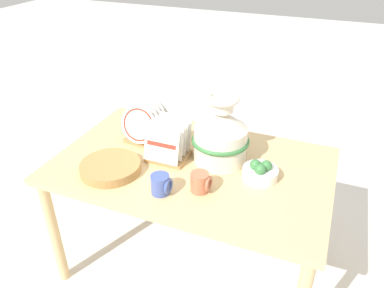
{
  "coord_description": "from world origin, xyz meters",
  "views": [
    {
      "loc": [
        0.59,
        -1.45,
        1.75
      ],
      "look_at": [
        0.0,
        0.0,
        0.82
      ],
      "focal_mm": 35.0,
      "sensor_mm": 36.0,
      "label": 1
    }
  ],
  "objects_px": {
    "ceramic_vase": "(221,134)",
    "mug_terracotta_glaze": "(201,182)",
    "wicker_charger_stack": "(111,167)",
    "mug_cobalt_glaze": "(161,184)",
    "fruit_bowl": "(260,172)",
    "dish_rack_square_plates": "(168,146)",
    "dish_rack_round_plates": "(145,125)"
  },
  "relations": [
    {
      "from": "wicker_charger_stack",
      "to": "ceramic_vase",
      "type": "bearing_deg",
      "value": 32.84
    },
    {
      "from": "ceramic_vase",
      "to": "dish_rack_square_plates",
      "type": "xyz_separation_m",
      "value": [
        -0.25,
        -0.08,
        -0.08
      ]
    },
    {
      "from": "mug_terracotta_glaze",
      "to": "mug_cobalt_glaze",
      "type": "bearing_deg",
      "value": -152.45
    },
    {
      "from": "dish_rack_round_plates",
      "to": "mug_terracotta_glaze",
      "type": "xyz_separation_m",
      "value": [
        0.44,
        -0.31,
        -0.05
      ]
    },
    {
      "from": "dish_rack_round_plates",
      "to": "wicker_charger_stack",
      "type": "relative_size",
      "value": 0.78
    },
    {
      "from": "mug_terracotta_glaze",
      "to": "mug_cobalt_glaze",
      "type": "xyz_separation_m",
      "value": [
        -0.16,
        -0.08,
        0.0
      ]
    },
    {
      "from": "dish_rack_round_plates",
      "to": "mug_cobalt_glaze",
      "type": "distance_m",
      "value": 0.49
    },
    {
      "from": "wicker_charger_stack",
      "to": "fruit_bowl",
      "type": "bearing_deg",
      "value": 17.08
    },
    {
      "from": "fruit_bowl",
      "to": "mug_cobalt_glaze",
      "type": "bearing_deg",
      "value": -144.57
    },
    {
      "from": "wicker_charger_stack",
      "to": "dish_rack_round_plates",
      "type": "bearing_deg",
      "value": 87.46
    },
    {
      "from": "dish_rack_round_plates",
      "to": "dish_rack_square_plates",
      "type": "distance_m",
      "value": 0.22
    },
    {
      "from": "wicker_charger_stack",
      "to": "mug_cobalt_glaze",
      "type": "relative_size",
      "value": 3.17
    },
    {
      "from": "dish_rack_square_plates",
      "to": "mug_terracotta_glaze",
      "type": "distance_m",
      "value": 0.32
    },
    {
      "from": "mug_cobalt_glaze",
      "to": "mug_terracotta_glaze",
      "type": "bearing_deg",
      "value": 27.55
    },
    {
      "from": "mug_cobalt_glaze",
      "to": "fruit_bowl",
      "type": "relative_size",
      "value": 0.55
    },
    {
      "from": "ceramic_vase",
      "to": "dish_rack_square_plates",
      "type": "relative_size",
      "value": 1.72
    },
    {
      "from": "wicker_charger_stack",
      "to": "mug_terracotta_glaze",
      "type": "xyz_separation_m",
      "value": [
        0.46,
        0.02,
        0.02
      ]
    },
    {
      "from": "dish_rack_square_plates",
      "to": "mug_cobalt_glaze",
      "type": "bearing_deg",
      "value": -71.2
    },
    {
      "from": "ceramic_vase",
      "to": "dish_rack_square_plates",
      "type": "distance_m",
      "value": 0.27
    },
    {
      "from": "dish_rack_square_plates",
      "to": "mug_cobalt_glaze",
      "type": "xyz_separation_m",
      "value": [
        0.09,
        -0.28,
        -0.02
      ]
    },
    {
      "from": "wicker_charger_stack",
      "to": "mug_cobalt_glaze",
      "type": "distance_m",
      "value": 0.31
    },
    {
      "from": "ceramic_vase",
      "to": "fruit_bowl",
      "type": "height_order",
      "value": "ceramic_vase"
    },
    {
      "from": "ceramic_vase",
      "to": "wicker_charger_stack",
      "type": "height_order",
      "value": "ceramic_vase"
    },
    {
      "from": "dish_rack_round_plates",
      "to": "ceramic_vase",
      "type": "bearing_deg",
      "value": -4.66
    },
    {
      "from": "wicker_charger_stack",
      "to": "fruit_bowl",
      "type": "xyz_separation_m",
      "value": [
        0.68,
        0.21,
        0.01
      ]
    },
    {
      "from": "ceramic_vase",
      "to": "mug_cobalt_glaze",
      "type": "relative_size",
      "value": 3.81
    },
    {
      "from": "dish_rack_square_plates",
      "to": "mug_terracotta_glaze",
      "type": "relative_size",
      "value": 2.22
    },
    {
      "from": "ceramic_vase",
      "to": "mug_terracotta_glaze",
      "type": "height_order",
      "value": "ceramic_vase"
    },
    {
      "from": "dish_rack_square_plates",
      "to": "wicker_charger_stack",
      "type": "height_order",
      "value": "dish_rack_square_plates"
    },
    {
      "from": "mug_terracotta_glaze",
      "to": "mug_cobalt_glaze",
      "type": "relative_size",
      "value": 1.0
    },
    {
      "from": "mug_terracotta_glaze",
      "to": "fruit_bowl",
      "type": "relative_size",
      "value": 0.55
    },
    {
      "from": "dish_rack_square_plates",
      "to": "wicker_charger_stack",
      "type": "bearing_deg",
      "value": -133.61
    }
  ]
}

